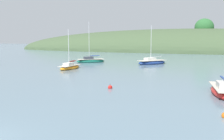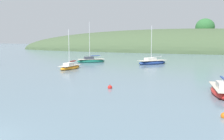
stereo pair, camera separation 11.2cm
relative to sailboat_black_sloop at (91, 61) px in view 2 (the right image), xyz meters
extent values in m
ellipsoid|color=#425638|center=(12.39, 55.08, -0.38)|extent=(150.00, 36.00, 17.75)
ellipsoid|color=#2D6633|center=(21.06, 56.15, 9.05)|extent=(7.10, 6.45, 6.45)
ellipsoid|color=#196B56|center=(0.03, 0.03, -0.12)|extent=(5.85, 5.27, 0.94)
cube|color=beige|center=(0.03, 0.03, 0.31)|extent=(5.38, 4.85, 0.06)
cube|color=#333842|center=(-0.34, -0.27, 0.57)|extent=(2.29, 2.20, 0.53)
cylinder|color=silver|center=(-0.20, -0.16, 4.19)|extent=(0.09, 0.09, 7.75)
cylinder|color=silver|center=(0.77, 0.62, 0.96)|extent=(1.97, 1.61, 0.07)
ellipsoid|color=#2D4784|center=(0.77, 0.62, 1.01)|extent=(1.98, 1.65, 0.20)
ellipsoid|color=orange|center=(2.00, -11.78, -0.15)|extent=(1.97, 5.12, 0.81)
cube|color=beige|center=(2.00, -11.78, 0.21)|extent=(1.82, 4.71, 0.06)
cube|color=silver|center=(1.98, -12.18, 0.45)|extent=(1.20, 1.67, 0.48)
cylinder|color=silver|center=(1.98, -12.03, 3.16)|extent=(0.09, 0.09, 5.90)
cylinder|color=silver|center=(2.04, -10.97, 0.81)|extent=(0.18, 2.12, 0.07)
ellipsoid|color=maroon|center=(2.04, -10.97, 0.86)|extent=(0.31, 2.04, 0.20)
ellipsoid|color=red|center=(24.60, -23.55, -0.12)|extent=(2.80, 6.16, 0.95)
cube|color=beige|center=(24.60, -23.55, 0.31)|extent=(2.57, 5.66, 0.06)
cylinder|color=silver|center=(24.47, -22.61, 0.97)|extent=(0.40, 2.48, 0.07)
ellipsoid|color=#2D4784|center=(24.47, -22.61, 1.02)|extent=(0.52, 2.40, 0.20)
ellipsoid|color=navy|center=(12.86, 1.04, -0.10)|extent=(5.68, 6.19, 1.01)
cube|color=beige|center=(12.86, 1.04, 0.35)|extent=(5.23, 5.70, 0.06)
cube|color=silver|center=(12.54, 0.66, 0.63)|extent=(2.36, 2.44, 0.55)
cylinder|color=silver|center=(12.66, 0.80, 3.73)|extent=(0.09, 0.09, 6.76)
cylinder|color=silver|center=(13.51, 1.82, 1.03)|extent=(1.75, 2.07, 0.07)
sphere|color=red|center=(14.15, -24.59, -0.26)|extent=(0.44, 0.44, 0.44)
cylinder|color=black|center=(14.15, -24.59, 0.01)|extent=(0.04, 0.04, 0.10)
sphere|color=orange|center=(24.33, -30.68, -0.26)|extent=(0.44, 0.44, 0.44)
camera|label=1|loc=(23.21, -47.55, 4.55)|focal=40.36mm
camera|label=2|loc=(23.32, -47.51, 4.55)|focal=40.36mm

